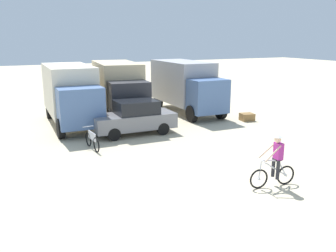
{
  "coord_description": "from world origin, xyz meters",
  "views": [
    {
      "loc": [
        -6.18,
        -9.62,
        4.89
      ],
      "look_at": [
        0.51,
        4.13,
        1.1
      ],
      "focal_mm": 38.32,
      "sensor_mm": 36.0,
      "label": 1
    }
  ],
  "objects_px": {
    "sedan_parked": "(134,117)",
    "box_truck_cream_rv": "(71,92)",
    "box_truck_tan_camper": "(119,87)",
    "bicycle_spare": "(92,141)",
    "cyclist_orange_shirt": "(275,163)",
    "box_truck_grey_hauler": "(186,84)",
    "supply_crate": "(247,117)"
  },
  "relations": [
    {
      "from": "box_truck_tan_camper",
      "to": "sedan_parked",
      "type": "xyz_separation_m",
      "value": [
        -0.73,
        -4.67,
        -0.99
      ]
    },
    {
      "from": "box_truck_grey_hauler",
      "to": "bicycle_spare",
      "type": "height_order",
      "value": "box_truck_grey_hauler"
    },
    {
      "from": "box_truck_tan_camper",
      "to": "sedan_parked",
      "type": "bearing_deg",
      "value": -98.89
    },
    {
      "from": "box_truck_cream_rv",
      "to": "box_truck_tan_camper",
      "type": "xyz_separation_m",
      "value": [
        3.21,
        1.16,
        0.0
      ]
    },
    {
      "from": "box_truck_tan_camper",
      "to": "box_truck_grey_hauler",
      "type": "xyz_separation_m",
      "value": [
        4.33,
        -0.92,
        0.0
      ]
    },
    {
      "from": "box_truck_cream_rv",
      "to": "box_truck_tan_camper",
      "type": "bearing_deg",
      "value": 19.87
    },
    {
      "from": "sedan_parked",
      "to": "supply_crate",
      "type": "distance_m",
      "value": 7.23
    },
    {
      "from": "bicycle_spare",
      "to": "sedan_parked",
      "type": "bearing_deg",
      "value": 31.72
    },
    {
      "from": "box_truck_tan_camper",
      "to": "cyclist_orange_shirt",
      "type": "distance_m",
      "value": 13.14
    },
    {
      "from": "sedan_parked",
      "to": "bicycle_spare",
      "type": "bearing_deg",
      "value": -148.28
    },
    {
      "from": "box_truck_cream_rv",
      "to": "supply_crate",
      "type": "bearing_deg",
      "value": -20.27
    },
    {
      "from": "box_truck_grey_hauler",
      "to": "supply_crate",
      "type": "bearing_deg",
      "value": -60.8
    },
    {
      "from": "box_truck_tan_camper",
      "to": "bicycle_spare",
      "type": "height_order",
      "value": "box_truck_tan_camper"
    },
    {
      "from": "cyclist_orange_shirt",
      "to": "box_truck_cream_rv",
      "type": "bearing_deg",
      "value": 109.8
    },
    {
      "from": "box_truck_tan_camper",
      "to": "bicycle_spare",
      "type": "relative_size",
      "value": 4.03
    },
    {
      "from": "box_truck_tan_camper",
      "to": "box_truck_grey_hauler",
      "type": "bearing_deg",
      "value": -11.95
    },
    {
      "from": "box_truck_cream_rv",
      "to": "cyclist_orange_shirt",
      "type": "relative_size",
      "value": 3.75
    },
    {
      "from": "box_truck_cream_rv",
      "to": "cyclist_orange_shirt",
      "type": "height_order",
      "value": "box_truck_cream_rv"
    },
    {
      "from": "supply_crate",
      "to": "bicycle_spare",
      "type": "bearing_deg",
      "value": -170.95
    },
    {
      "from": "sedan_parked",
      "to": "bicycle_spare",
      "type": "relative_size",
      "value": 2.45
    },
    {
      "from": "box_truck_cream_rv",
      "to": "bicycle_spare",
      "type": "relative_size",
      "value": 3.95
    },
    {
      "from": "box_truck_cream_rv",
      "to": "cyclist_orange_shirt",
      "type": "distance_m",
      "value": 12.69
    },
    {
      "from": "box_truck_grey_hauler",
      "to": "bicycle_spare",
      "type": "distance_m",
      "value": 9.52
    },
    {
      "from": "cyclist_orange_shirt",
      "to": "supply_crate",
      "type": "bearing_deg",
      "value": 57.06
    },
    {
      "from": "sedan_parked",
      "to": "cyclist_orange_shirt",
      "type": "height_order",
      "value": "cyclist_orange_shirt"
    },
    {
      "from": "box_truck_cream_rv",
      "to": "box_truck_grey_hauler",
      "type": "bearing_deg",
      "value": 1.85
    },
    {
      "from": "bicycle_spare",
      "to": "cyclist_orange_shirt",
      "type": "bearing_deg",
      "value": -56.63
    },
    {
      "from": "box_truck_grey_hauler",
      "to": "cyclist_orange_shirt",
      "type": "height_order",
      "value": "box_truck_grey_hauler"
    },
    {
      "from": "bicycle_spare",
      "to": "supply_crate",
      "type": "xyz_separation_m",
      "value": [
        9.84,
        1.57,
        -0.18
      ]
    },
    {
      "from": "sedan_parked",
      "to": "box_truck_cream_rv",
      "type": "bearing_deg",
      "value": 125.3
    },
    {
      "from": "bicycle_spare",
      "to": "supply_crate",
      "type": "distance_m",
      "value": 9.97
    },
    {
      "from": "box_truck_tan_camper",
      "to": "cyclist_orange_shirt",
      "type": "height_order",
      "value": "box_truck_tan_camper"
    }
  ]
}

